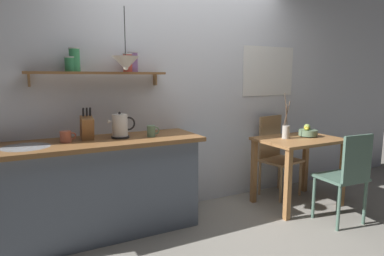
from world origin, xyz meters
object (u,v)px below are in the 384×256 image
Objects in this scene: coffee_mug_spare at (152,131)px; electric_kettle at (120,126)px; fruit_bowl at (308,132)px; coffee_mug_by_sink at (66,137)px; pendant_lamp at (126,63)px; dining_chair_far at (275,152)px; twig_vase at (286,131)px; knife_block at (87,127)px; dining_chair_near at (347,174)px; dining_table at (299,151)px.

electric_kettle is at bearing 165.74° from coffee_mug_spare.
fruit_bowl is 1.54× the size of coffee_mug_by_sink.
pendant_lamp is (-0.23, -0.01, 0.63)m from coffee_mug_spare.
twig_vase is (-0.16, -0.33, 0.32)m from dining_chair_far.
twig_vase is at bearing -7.41° from knife_block.
coffee_mug_spare is at bearing -11.79° from knife_block.
dining_chair_near is at bearing -22.97° from pendant_lamp.
twig_vase is 1.75× the size of knife_block.
pendant_lamp reaches higher than dining_chair_near.
coffee_mug_spare is (-1.54, 0.15, 0.09)m from twig_vase.
knife_block is 2.40× the size of coffee_mug_spare.
dining_chair_far reaches higher than dining_chair_near.
coffee_mug_spare is at bearing 174.40° from fruit_bowl.
dining_table is 7.53× the size of coffee_mug_spare.
coffee_mug_spare is 0.67m from pendant_lamp.
knife_block is (-2.26, -0.05, 0.47)m from dining_chair_far.
knife_block is at bearing 157.42° from dining_chair_near.
twig_vase is 2.01× the size of electric_kettle.
coffee_mug_spare reaches higher than coffee_mug_by_sink.
pendant_lamp is (-2.08, 0.18, 0.75)m from fruit_bowl.
fruit_bowl is 2.62m from coffee_mug_by_sink.
knife_block is at bearing 9.28° from coffee_mug_by_sink.
dining_table is 1.72m from coffee_mug_spare.
dining_chair_far reaches higher than fruit_bowl.
twig_vase is (-0.31, 0.03, 0.03)m from fruit_bowl.
twig_vase is at bearing -115.46° from dining_chair_far.
fruit_bowl is at bearing 12.39° from dining_table.
dining_chair_near is 1.95m from coffee_mug_spare.
dining_chair_far is at bearing 88.46° from dining_table.
dining_chair_near is at bearing -75.29° from twig_vase.
dining_chair_near is at bearing -87.05° from dining_table.
dining_chair_far is at bearing 2.98° from electric_kettle.
knife_block reaches higher than coffee_mug_by_sink.
coffee_mug_spare is (-1.71, 0.83, 0.43)m from dining_chair_near.
knife_block is at bearing 170.63° from electric_kettle.
fruit_bowl is 1.86m from coffee_mug_spare.
fruit_bowl is 0.38× the size of pendant_lamp.
dining_chair_near is (0.03, -0.61, -0.11)m from dining_table.
dining_table is 0.28m from twig_vase.
electric_kettle reaches higher than dining_chair_far.
pendant_lamp is at bearing -58.65° from electric_kettle.
electric_kettle is 0.47× the size of pendant_lamp.
electric_kettle is 0.29m from coffee_mug_spare.
coffee_mug_spare reaches higher than dining_chair_near.
dining_chair_near is 6.81× the size of coffee_mug_by_sink.
dining_chair_far is at bearing 5.32° from pendant_lamp.
dining_chair_near reaches higher than fruit_bowl.
dining_chair_near is 2.52m from knife_block.
dining_table is 0.94× the size of dining_chair_far.
dining_chair_far is 2.19m from pendant_lamp.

